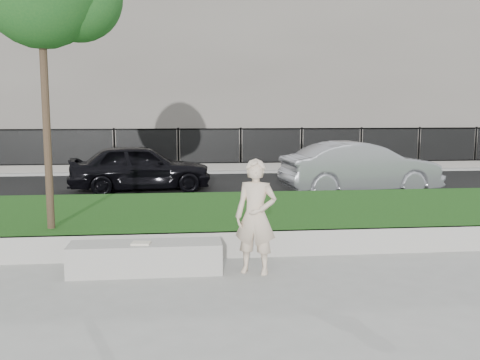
{
  "coord_description": "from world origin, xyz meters",
  "views": [
    {
      "loc": [
        -0.43,
        -6.82,
        2.22
      ],
      "look_at": [
        0.42,
        1.2,
        1.17
      ],
      "focal_mm": 40.0,
      "sensor_mm": 36.0,
      "label": 1
    }
  ],
  "objects": [
    {
      "name": "ground",
      "position": [
        0.0,
        0.0,
        0.0
      ],
      "size": [
        90.0,
        90.0,
        0.0
      ],
      "primitive_type": "plane",
      "color": "gray",
      "rests_on": "ground"
    },
    {
      "name": "grass_bank",
      "position": [
        0.0,
        3.0,
        0.2
      ],
      "size": [
        34.0,
        4.0,
        0.4
      ],
      "primitive_type": "cube",
      "color": "#0E370D",
      "rests_on": "ground"
    },
    {
      "name": "grass_kerb",
      "position": [
        0.0,
        1.04,
        0.2
      ],
      "size": [
        34.0,
        0.08,
        0.4
      ],
      "primitive_type": "cube",
      "color": "#ABA9A0",
      "rests_on": "ground"
    },
    {
      "name": "street",
      "position": [
        0.0,
        8.5,
        0.02
      ],
      "size": [
        34.0,
        7.0,
        0.04
      ],
      "primitive_type": "cube",
      "color": "black",
      "rests_on": "ground"
    },
    {
      "name": "far_pavement",
      "position": [
        0.0,
        13.0,
        0.06
      ],
      "size": [
        34.0,
        3.0,
        0.12
      ],
      "primitive_type": "cube",
      "color": "gray",
      "rests_on": "ground"
    },
    {
      "name": "iron_fence",
      "position": [
        0.0,
        12.0,
        0.54
      ],
      "size": [
        32.0,
        0.3,
        1.5
      ],
      "color": "slate",
      "rests_on": "far_pavement"
    },
    {
      "name": "building_facade",
      "position": [
        0.0,
        20.0,
        5.0
      ],
      "size": [
        34.0,
        10.0,
        10.0
      ],
      "primitive_type": "cube",
      "color": "#6A635C",
      "rests_on": "ground"
    },
    {
      "name": "stone_bench",
      "position": [
        -0.96,
        0.4,
        0.21
      ],
      "size": [
        2.08,
        0.52,
        0.42
      ],
      "primitive_type": "cube",
      "color": "#ABA9A0",
      "rests_on": "ground"
    },
    {
      "name": "man",
      "position": [
        0.54,
        0.25,
        0.79
      ],
      "size": [
        0.67,
        0.56,
        1.57
      ],
      "primitive_type": "imported",
      "rotation": [
        0.0,
        0.0,
        -0.38
      ],
      "color": "beige",
      "rests_on": "ground"
    },
    {
      "name": "book",
      "position": [
        -1.02,
        0.33,
        0.44
      ],
      "size": [
        0.27,
        0.21,
        0.03
      ],
      "primitive_type": "cube",
      "rotation": [
        0.0,
        0.0,
        -0.14
      ],
      "color": "silver",
      "rests_on": "stone_bench"
    },
    {
      "name": "car_dark",
      "position": [
        -1.59,
        7.81,
        0.69
      ],
      "size": [
        3.95,
        1.98,
        1.29
      ],
      "primitive_type": "imported",
      "rotation": [
        0.0,
        0.0,
        1.69
      ],
      "color": "black",
      "rests_on": "street"
    },
    {
      "name": "car_silver",
      "position": [
        4.21,
        6.76,
        0.72
      ],
      "size": [
        4.27,
        1.91,
        1.36
      ],
      "primitive_type": "imported",
      "rotation": [
        0.0,
        0.0,
        1.69
      ],
      "color": "gray",
      "rests_on": "street"
    }
  ]
}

